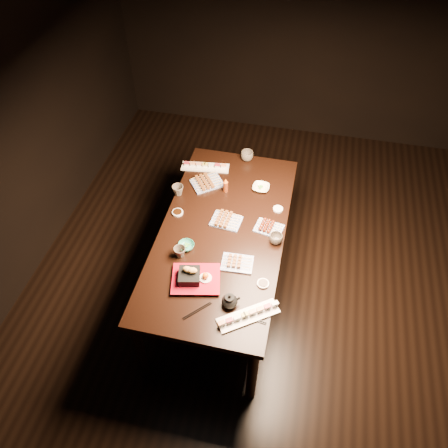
{
  "coord_description": "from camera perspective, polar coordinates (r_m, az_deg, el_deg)",
  "views": [
    {
      "loc": [
        0.14,
        -2.0,
        3.13
      ],
      "look_at": [
        -0.34,
        0.11,
        0.77
      ],
      "focal_mm": 35.0,
      "sensor_mm": 36.0,
      "label": 1
    }
  ],
  "objects": [
    {
      "name": "edamame_bowl_green",
      "position": [
        3.08,
        -4.95,
        -2.86
      ],
      "size": [
        0.13,
        0.13,
        0.04
      ],
      "primitive_type": "imported",
      "rotation": [
        0.0,
        0.0,
        -0.16
      ],
      "color": "teal",
      "rests_on": "dining_table"
    },
    {
      "name": "sauce_dish_east",
      "position": [
        3.35,
        7.07,
        1.95
      ],
      "size": [
        0.1,
        0.1,
        0.01
      ],
      "primitive_type": "cylinder",
      "rotation": [
        0.0,
        0.0,
        0.3
      ],
      "color": "white",
      "rests_on": "dining_table"
    },
    {
      "name": "yakitori_plate_center",
      "position": [
        3.22,
        0.3,
        0.62
      ],
      "size": [
        0.23,
        0.18,
        0.06
      ],
      "primitive_type": null,
      "rotation": [
        0.0,
        0.0,
        -0.11
      ],
      "color": "#828EB6",
      "rests_on": "dining_table"
    },
    {
      "name": "sushi_platter_far",
      "position": [
        3.68,
        -2.48,
        7.64
      ],
      "size": [
        0.41,
        0.16,
        0.05
      ],
      "primitive_type": null,
      "rotation": [
        0.0,
        0.0,
        3.26
      ],
      "color": "white",
      "rests_on": "dining_table"
    },
    {
      "name": "edamame_bowl_cream",
      "position": [
        3.49,
        4.85,
        4.75
      ],
      "size": [
        0.14,
        0.14,
        0.03
      ],
      "primitive_type": "imported",
      "rotation": [
        0.0,
        0.0,
        -0.07
      ],
      "color": "#FCF6CE",
      "rests_on": "dining_table"
    },
    {
      "name": "teapot",
      "position": [
        2.76,
        0.73,
        -9.92
      ],
      "size": [
        0.16,
        0.16,
        0.1
      ],
      "primitive_type": null,
      "rotation": [
        0.0,
        0.0,
        0.43
      ],
      "color": "black",
      "rests_on": "dining_table"
    },
    {
      "name": "tempura_tray",
      "position": [
        2.87,
        -3.72,
        -6.73
      ],
      "size": [
        0.36,
        0.31,
        0.12
      ],
      "primitive_type": null,
      "rotation": [
        0.0,
        0.0,
        0.21
      ],
      "color": "black",
      "rests_on": "dining_table"
    },
    {
      "name": "chopsticks_near",
      "position": [
        2.78,
        -3.53,
        -11.24
      ],
      "size": [
        0.15,
        0.16,
        0.01
      ],
      "primitive_type": null,
      "rotation": [
        0.0,
        0.0,
        0.82
      ],
      "color": "black",
      "rests_on": "dining_table"
    },
    {
      "name": "sauce_dish_se",
      "position": [
        2.9,
        5.12,
        -7.76
      ],
      "size": [
        0.09,
        0.09,
        0.01
      ],
      "primitive_type": "cylinder",
      "rotation": [
        0.0,
        0.0,
        -0.11
      ],
      "color": "white",
      "rests_on": "dining_table"
    },
    {
      "name": "sauce_dish_west",
      "position": [
        3.32,
        -6.08,
        1.5
      ],
      "size": [
        0.09,
        0.09,
        0.01
      ],
      "primitive_type": "cylinder",
      "rotation": [
        0.0,
        0.0,
        -0.03
      ],
      "color": "white",
      "rests_on": "dining_table"
    },
    {
      "name": "teacup_mid_right",
      "position": [
        3.1,
        6.79,
        -1.92
      ],
      "size": [
        0.1,
        0.1,
        0.07
      ],
      "primitive_type": "imported",
      "rotation": [
        0.0,
        0.0,
        -0.08
      ],
      "color": "#4C453A",
      "rests_on": "dining_table"
    },
    {
      "name": "tsukune_plate",
      "position": [
        3.19,
        5.9,
        -0.33
      ],
      "size": [
        0.22,
        0.18,
        0.05
      ],
      "primitive_type": null,
      "rotation": [
        0.0,
        0.0,
        -0.2
      ],
      "color": "#828EB6",
      "rests_on": "dining_table"
    },
    {
      "name": "yakitori_plate_right",
      "position": [
        2.97,
        1.75,
        -4.92
      ],
      "size": [
        0.22,
        0.17,
        0.05
      ],
      "primitive_type": null,
      "rotation": [
        0.0,
        0.0,
        0.06
      ],
      "color": "#828EB6",
      "rests_on": "dining_table"
    },
    {
      "name": "sushi_platter_near",
      "position": [
        2.75,
        3.21,
        -11.7
      ],
      "size": [
        0.39,
        0.32,
        0.05
      ],
      "primitive_type": null,
      "rotation": [
        0.0,
        0.0,
        0.61
      ],
      "color": "white",
      "rests_on": "dining_table"
    },
    {
      "name": "ground",
      "position": [
        3.72,
        4.76,
        -10.12
      ],
      "size": [
        5.0,
        5.0,
        0.0
      ],
      "primitive_type": "plane",
      "color": "black",
      "rests_on": "ground"
    },
    {
      "name": "condiment_bottle",
      "position": [
        3.44,
        0.21,
        5.1
      ],
      "size": [
        0.04,
        0.04,
        0.13
      ],
      "primitive_type": "cylinder",
      "rotation": [
        0.0,
        0.0,
        0.07
      ],
      "color": "#62250D",
      "rests_on": "dining_table"
    },
    {
      "name": "teacup_near_left",
      "position": [
        3.02,
        -5.79,
        -3.66
      ],
      "size": [
        0.11,
        0.11,
        0.08
      ],
      "primitive_type": "imported",
      "rotation": [
        0.0,
        0.0,
        0.47
      ],
      "color": "#4C453A",
      "rests_on": "dining_table"
    },
    {
      "name": "dining_table",
      "position": [
        3.47,
        -0.18,
        -5.0
      ],
      "size": [
        1.1,
        1.89,
        0.75
      ],
      "primitive_type": "cube",
      "rotation": [
        0.0,
        0.0,
        0.11
      ],
      "color": "black",
      "rests_on": "ground"
    },
    {
      "name": "chopsticks_se",
      "position": [
        2.76,
        3.44,
        -12.17
      ],
      "size": [
        0.21,
        0.05,
        0.01
      ],
      "primitive_type": null,
      "rotation": [
        0.0,
        0.0,
        -0.16
      ],
      "color": "black",
      "rests_on": "dining_table"
    },
    {
      "name": "sauce_dish_nw",
      "position": [
        3.69,
        -3.27,
        7.42
      ],
      "size": [
        0.1,
        0.1,
        0.01
      ],
      "primitive_type": "cylinder",
      "rotation": [
        0.0,
        0.0,
        0.29
      ],
      "color": "white",
      "rests_on": "dining_table"
    },
    {
      "name": "teacup_far_right",
      "position": [
        3.75,
        3.03,
        8.9
      ],
      "size": [
        0.12,
        0.12,
        0.08
      ],
      "primitive_type": "imported",
      "rotation": [
        0.0,
        0.0,
        -0.16
      ],
      "color": "#4C453A",
      "rests_on": "dining_table"
    },
    {
      "name": "yakitori_plate_left",
      "position": [
        3.52,
        -2.23,
        5.63
      ],
      "size": [
        0.3,
        0.28,
        0.06
      ],
      "primitive_type": null,
      "rotation": [
        0.0,
        0.0,
        0.64
      ],
      "color": "#828EB6",
      "rests_on": "dining_table"
    },
    {
      "name": "teacup_far_left",
      "position": [
        3.44,
        -6.04,
        4.41
      ],
      "size": [
        0.09,
        0.09,
        0.08
      ],
      "primitive_type": "imported",
      "rotation": [
        0.0,
        0.0,
        -0.05
      ],
      "color": "#4C453A",
      "rests_on": "dining_table"
    }
  ]
}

